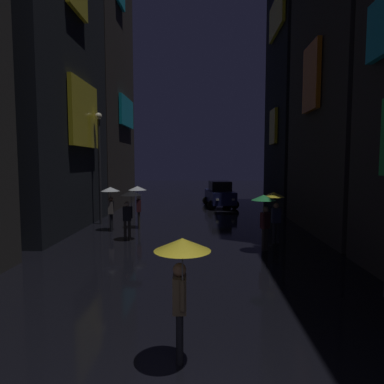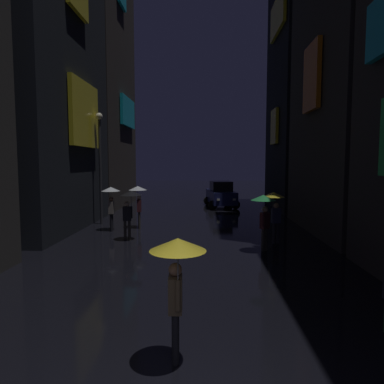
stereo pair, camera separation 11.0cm
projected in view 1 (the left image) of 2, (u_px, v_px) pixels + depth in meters
name	position (u px, v px, depth m)	size (l,w,h in m)	color
building_left_mid	(36.00, 3.00, 16.25)	(4.25, 8.82, 21.77)	black
building_left_far	(95.00, 63.00, 25.00)	(4.25, 8.32, 21.17)	#2D2826
building_right_far	(304.00, 33.00, 23.80)	(4.25, 7.22, 24.64)	black
pedestrian_far_right_clear	(111.00, 196.00, 16.44)	(0.90, 0.90, 2.12)	black
pedestrian_foreground_right_yellow	(274.00, 203.00, 13.76)	(0.90, 0.90, 2.12)	#2D2D38
pedestrian_near_crossing_green	(264.00, 207.00, 12.57)	(0.90, 0.90, 2.12)	#38332D
pedestrian_midstreet_left_yellow	(181.00, 265.00, 5.42)	(0.90, 0.90, 2.12)	black
pedestrian_foreground_left_black	(130.00, 201.00, 14.39)	(0.90, 0.90, 2.12)	#38332D
pedestrian_midstreet_centre_clear	(138.00, 195.00, 17.10)	(0.90, 0.90, 2.12)	#38332D
car_distant	(220.00, 195.00, 25.43)	(2.62, 4.31, 1.92)	navy
streetlamp_left_far	(99.00, 156.00, 18.05)	(0.36, 0.36, 5.90)	#2D2D33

